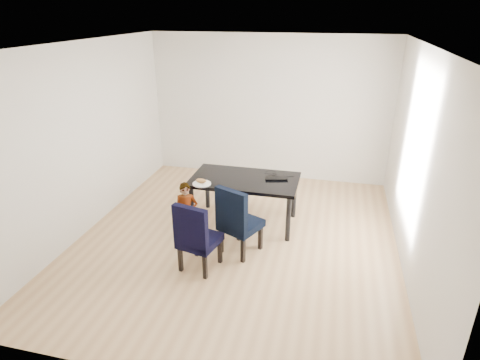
% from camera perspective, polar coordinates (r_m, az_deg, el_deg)
% --- Properties ---
extents(floor, '(4.50, 5.00, 0.01)m').
position_cam_1_polar(floor, '(5.91, -0.46, -8.39)').
color(floor, tan).
rests_on(floor, ground).
extents(ceiling, '(4.50, 5.00, 0.01)m').
position_cam_1_polar(ceiling, '(5.04, -0.56, 18.81)').
color(ceiling, white).
rests_on(ceiling, wall_back).
extents(wall_back, '(4.50, 0.01, 2.70)m').
position_cam_1_polar(wall_back, '(7.69, 4.09, 10.09)').
color(wall_back, silver).
rests_on(wall_back, ground).
extents(wall_front, '(4.50, 0.01, 2.70)m').
position_cam_1_polar(wall_front, '(3.19, -11.63, -10.49)').
color(wall_front, silver).
rests_on(wall_front, ground).
extents(wall_left, '(0.01, 5.00, 2.70)m').
position_cam_1_polar(wall_left, '(6.24, -21.13, 5.43)').
color(wall_left, silver).
rests_on(wall_left, ground).
extents(wall_right, '(0.01, 5.00, 2.70)m').
position_cam_1_polar(wall_right, '(5.28, 23.97, 1.88)').
color(wall_right, silver).
rests_on(wall_right, ground).
extents(dining_table, '(1.60, 0.90, 0.75)m').
position_cam_1_polar(dining_table, '(6.15, 0.65, -2.99)').
color(dining_table, black).
rests_on(dining_table, floor).
extents(chair_left, '(0.55, 0.56, 0.95)m').
position_cam_1_polar(chair_left, '(5.11, -5.77, -7.75)').
color(chair_left, black).
rests_on(chair_left, floor).
extents(chair_right, '(0.64, 0.65, 0.99)m').
position_cam_1_polar(chair_right, '(5.40, 0.13, -5.54)').
color(chair_right, black).
rests_on(chair_right, floor).
extents(child, '(0.37, 0.29, 0.90)m').
position_cam_1_polar(child, '(5.69, -7.62, -4.67)').
color(child, '#DB5912').
rests_on(child, floor).
extents(plate, '(0.27, 0.27, 0.01)m').
position_cam_1_polar(plate, '(5.83, -5.46, -0.52)').
color(plate, white).
rests_on(plate, dining_table).
extents(sandwich, '(0.18, 0.13, 0.06)m').
position_cam_1_polar(sandwich, '(5.82, -5.56, -0.10)').
color(sandwich, '#A4703A').
rests_on(sandwich, plate).
extents(laptop, '(0.38, 0.29, 0.03)m').
position_cam_1_polar(laptop, '(6.03, 5.16, 0.40)').
color(laptop, black).
rests_on(laptop, dining_table).
extents(cable_tangle, '(0.19, 0.19, 0.01)m').
position_cam_1_polar(cable_tangle, '(6.09, 4.53, 0.56)').
color(cable_tangle, black).
rests_on(cable_tangle, dining_table).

